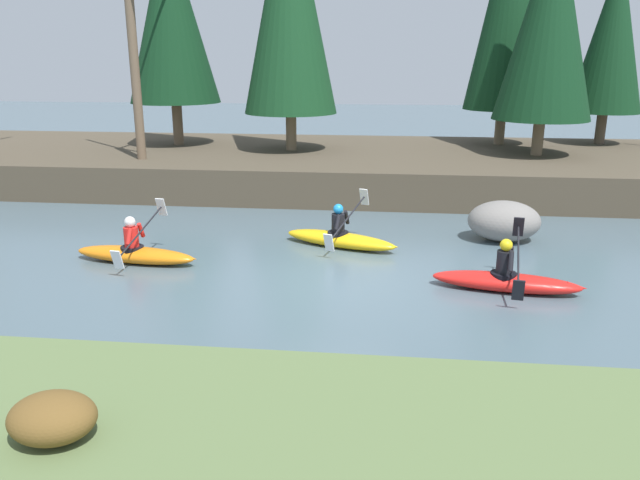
% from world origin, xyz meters
% --- Properties ---
extents(ground_plane, '(90.00, 90.00, 0.00)m').
position_xyz_m(ground_plane, '(0.00, 0.00, 0.00)').
color(ground_plane, '#4C606B').
extents(riverbank_far, '(44.00, 8.47, 1.08)m').
position_xyz_m(riverbank_far, '(0.00, 9.80, 0.54)').
color(riverbank_far, '#4C4233').
rests_on(riverbank_far, ground).
extents(conifer_tree_far_left, '(3.18, 3.18, 7.53)m').
position_xyz_m(conifer_tree_far_left, '(-6.63, 10.60, 5.58)').
color(conifer_tree_far_left, brown).
rests_on(conifer_tree_far_left, riverbank_far).
extents(conifer_tree_centre, '(3.07, 3.07, 7.37)m').
position_xyz_m(conifer_tree_centre, '(5.82, 9.51, 5.33)').
color(conifer_tree_centre, '#7A664C').
rests_on(conifer_tree_centre, riverbank_far).
extents(conifer_tree_mid_right, '(2.51, 2.51, 6.62)m').
position_xyz_m(conifer_tree_mid_right, '(8.70, 12.56, 4.94)').
color(conifer_tree_mid_right, brown).
rests_on(conifer_tree_mid_right, riverbank_far).
extents(bare_tree_mid_upstream, '(3.63, 3.58, 6.58)m').
position_xyz_m(bare_tree_mid_upstream, '(-6.69, 7.36, 4.18)').
color(bare_tree_mid_upstream, brown).
rests_on(bare_tree_mid_upstream, riverbank_far).
extents(shrub_clump_second, '(0.87, 0.73, 0.47)m').
position_xyz_m(shrub_clump_second, '(-2.15, -6.49, 0.82)').
color(shrub_clump_second, brown).
rests_on(shrub_clump_second, riverbank_near).
extents(kayaker_lead, '(2.80, 2.07, 1.20)m').
position_xyz_m(kayaker_lead, '(3.30, -0.30, 0.22)').
color(kayaker_lead, red).
rests_on(kayaker_lead, ground).
extents(kayaker_middle, '(2.74, 2.00, 1.20)m').
position_xyz_m(kayaker_middle, '(0.00, 2.12, 0.22)').
color(kayaker_middle, yellow).
rests_on(kayaker_middle, ground).
extents(kayaker_trailing, '(2.80, 2.07, 1.20)m').
position_xyz_m(kayaker_trailing, '(-4.22, 0.51, 0.22)').
color(kayaker_trailing, orange).
rests_on(kayaker_trailing, ground).
extents(boulder_midstream, '(1.68, 1.32, 0.95)m').
position_xyz_m(boulder_midstream, '(3.78, 3.08, 0.48)').
color(boulder_midstream, gray).
rests_on(boulder_midstream, ground).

